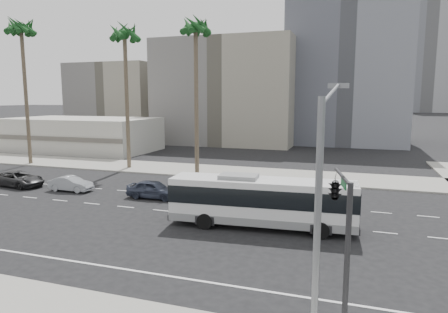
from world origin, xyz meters
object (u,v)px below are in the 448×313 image
at_px(streetlight_corner, 321,203).
at_px(palm_mid, 125,38).
at_px(palm_far, 21,31).
at_px(car_b, 71,184).
at_px(palm_near, 196,31).
at_px(car_a, 153,189).
at_px(car_c, 18,179).
at_px(city_bus, 262,200).
at_px(traffic_signal, 336,192).

relative_size(streetlight_corner, palm_mid, 0.53).
bearing_deg(streetlight_corner, palm_far, 149.04).
xyz_separation_m(car_b, palm_near, (7.72, 10.08, 14.04)).
distance_m(car_a, car_c, 13.88).
height_order(city_bus, car_b, city_bus).
height_order(car_a, traffic_signal, traffic_signal).
bearing_deg(streetlight_corner, car_b, 149.19).
relative_size(city_bus, streetlight_corner, 1.36).
bearing_deg(traffic_signal, city_bus, 107.89).
height_order(city_bus, car_a, city_bus).
relative_size(car_b, streetlight_corner, 0.45).
height_order(car_b, traffic_signal, traffic_signal).
bearing_deg(car_a, traffic_signal, -132.14).
distance_m(streetlight_corner, traffic_signal, 2.77).
bearing_deg(streetlight_corner, traffic_signal, 86.82).
bearing_deg(palm_near, palm_mid, 171.76).
relative_size(car_a, traffic_signal, 0.79).
xyz_separation_m(city_bus, traffic_signal, (4.82, -8.59, 2.85)).
bearing_deg(palm_far, car_a, -24.17).
bearing_deg(streetlight_corner, palm_near, 123.89).
bearing_deg(palm_far, palm_near, 0.13).
relative_size(traffic_signal, palm_mid, 0.34).
height_order(traffic_signal, palm_far, palm_far).
xyz_separation_m(car_c, palm_far, (-8.37, 10.02, 15.02)).
height_order(city_bus, palm_near, palm_near).
relative_size(car_c, palm_far, 0.29).
bearing_deg(palm_near, palm_far, -179.87).
xyz_separation_m(car_a, palm_near, (-0.31, 10.04, 13.94)).
xyz_separation_m(car_c, traffic_signal, (28.70, -12.93, 3.89)).
bearing_deg(palm_near, car_a, -88.23).
xyz_separation_m(car_c, palm_mid, (4.59, 11.37, 13.92)).
distance_m(car_b, car_c, 5.84).
height_order(car_b, palm_near, palm_near).
xyz_separation_m(car_c, streetlight_corner, (28.35, -15.66, 4.13)).
relative_size(car_c, streetlight_corner, 0.59).
relative_size(car_c, palm_mid, 0.31).
height_order(car_a, palm_mid, palm_mid).
bearing_deg(car_b, palm_far, 54.07).
height_order(car_c, palm_near, palm_near).
bearing_deg(traffic_signal, streetlight_corner, -108.59).
relative_size(palm_near, palm_mid, 1.00).
bearing_deg(car_b, car_c, 89.18).
relative_size(city_bus, car_a, 2.68).
xyz_separation_m(car_a, car_c, (-13.88, -0.03, -0.04)).
height_order(car_a, car_b, car_a).
bearing_deg(palm_far, traffic_signal, -31.76).
bearing_deg(palm_far, city_bus, -24.00).
height_order(car_c, traffic_signal, traffic_signal).
xyz_separation_m(traffic_signal, palm_near, (-15.13, 23.00, 10.09)).
distance_m(car_c, traffic_signal, 31.71).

